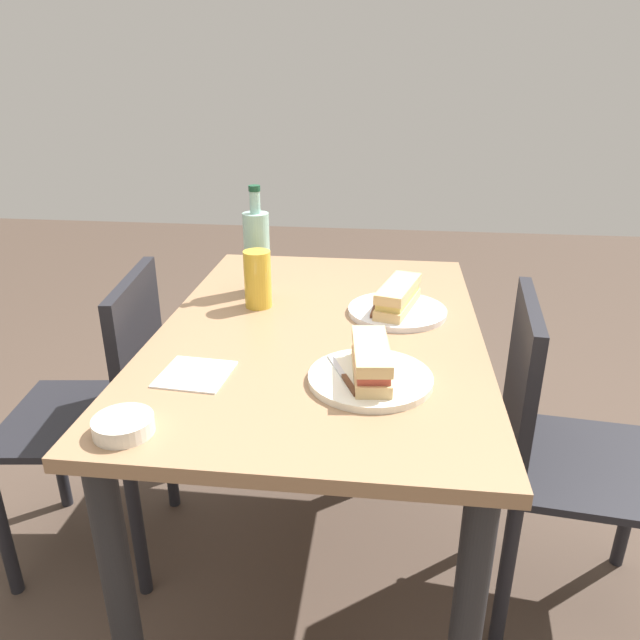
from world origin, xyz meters
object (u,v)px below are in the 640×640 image
(water_bottle, at_px, (257,251))
(knife_near, at_px, (344,376))
(baguette_sandwich_near, at_px, (371,360))
(olive_bowl, at_px, (123,426))
(plate_near, at_px, (370,378))
(chair_near, at_px, (555,445))
(beer_glass, at_px, (258,279))
(dining_table, at_px, (320,370))
(knife_far, at_px, (376,306))
(chair_far, at_px, (109,404))
(plate_far, at_px, (397,311))
(baguette_sandwich_far, at_px, (398,296))

(water_bottle, bearing_deg, knife_near, -151.00)
(baguette_sandwich_near, distance_m, olive_bowl, 0.48)
(plate_near, height_order, baguette_sandwich_near, baguette_sandwich_near)
(knife_near, bearing_deg, chair_near, -65.58)
(chair_near, distance_m, water_bottle, 0.93)
(chair_near, height_order, knife_near, chair_near)
(olive_bowl, bearing_deg, beer_glass, -9.74)
(baguette_sandwich_near, xyz_separation_m, beer_glass, (0.39, 0.31, 0.03))
(dining_table, xyz_separation_m, knife_far, (0.12, -0.13, 0.14))
(chair_far, distance_m, plate_far, 0.83)
(baguette_sandwich_near, relative_size, olive_bowl, 1.90)
(baguette_sandwich_near, xyz_separation_m, knife_near, (-0.02, 0.05, -0.03))
(baguette_sandwich_far, xyz_separation_m, water_bottle, (0.13, 0.39, 0.07))
(knife_near, bearing_deg, beer_glass, 32.95)
(knife_near, bearing_deg, baguette_sandwich_near, -72.36)
(plate_far, bearing_deg, olive_bowl, 142.03)
(plate_far, relative_size, olive_bowl, 2.39)
(chair_near, distance_m, olive_bowl, 1.02)
(olive_bowl, bearing_deg, plate_near, -60.71)
(plate_near, bearing_deg, dining_table, 27.01)
(baguette_sandwich_near, height_order, beer_glass, beer_glass)
(chair_near, xyz_separation_m, baguette_sandwich_near, (-0.21, 0.45, 0.31))
(olive_bowl, bearing_deg, baguette_sandwich_near, -60.71)
(chair_far, bearing_deg, plate_far, -82.54)
(plate_far, bearing_deg, beer_glass, 88.08)
(knife_far, bearing_deg, plate_near, -179.86)
(water_bottle, relative_size, beer_glass, 1.98)
(plate_far, bearing_deg, chair_near, -112.00)
(knife_near, bearing_deg, plate_near, -72.36)
(beer_glass, bearing_deg, knife_far, -91.54)
(chair_near, bearing_deg, dining_table, 85.21)
(knife_far, height_order, beer_glass, beer_glass)
(knife_near, xyz_separation_m, water_bottle, (0.52, 0.29, 0.10))
(chair_near, height_order, beer_glass, beer_glass)
(plate_near, bearing_deg, baguette_sandwich_near, 0.00)
(baguette_sandwich_far, bearing_deg, beer_glass, 88.08)
(beer_glass, relative_size, olive_bowl, 1.43)
(knife_near, height_order, plate_far, knife_near)
(dining_table, distance_m, plate_near, 0.32)
(dining_table, height_order, plate_far, plate_far)
(plate_far, height_order, knife_far, knife_far)
(baguette_sandwich_near, distance_m, knife_far, 0.38)
(dining_table, distance_m, knife_near, 0.32)
(olive_bowl, bearing_deg, chair_near, -62.81)
(plate_near, xyz_separation_m, plate_far, (0.37, -0.06, 0.00))
(dining_table, bearing_deg, water_bottle, 40.86)
(dining_table, bearing_deg, knife_far, -48.95)
(chair_near, distance_m, baguette_sandwich_far, 0.53)
(chair_near, bearing_deg, plate_far, 68.00)
(dining_table, relative_size, olive_bowl, 11.02)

